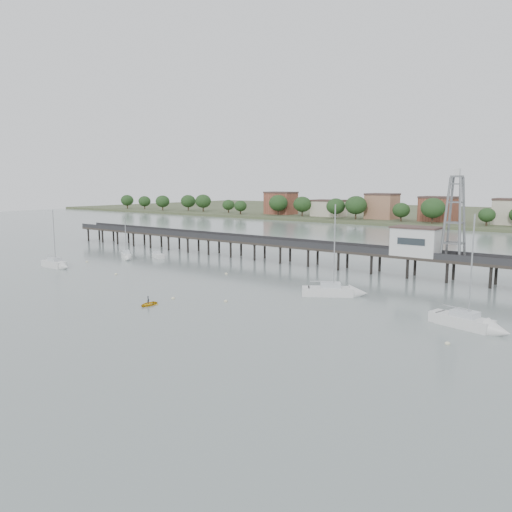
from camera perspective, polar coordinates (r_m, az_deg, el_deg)
The scene contains 13 objects.
ground_plane at distance 65.56m, azimuth -25.01°, elevation -7.51°, with size 500.00×500.00×0.00m, color gray.
pier at distance 105.82m, azimuth 4.93°, elevation 1.12°, with size 150.00×5.00×5.50m.
pier_building at distance 94.49m, azimuth 17.83°, elevation 1.64°, with size 8.40×5.40×5.30m.
lattice_tower at distance 92.13m, azimuth 21.76°, elevation 4.06°, with size 3.20×3.20×15.50m.
sailboat_a at distance 108.60m, azimuth -21.71°, elevation -0.93°, with size 7.45×2.32×12.33m.
sailboat_b at distance 115.73m, azimuth -14.57°, elevation -0.06°, with size 5.93×4.54×9.98m.
sailboat_c at distance 77.13m, azimuth 9.62°, elevation -4.05°, with size 8.94×7.06×14.73m.
sailboat_d at distance 64.13m, azimuth 23.84°, elevation -7.20°, with size 9.05×4.56×14.31m.
white_tender at distance 116.78m, azimuth -11.13°, elevation 0.04°, with size 4.42×3.15×1.59m.
yellow_dinghy at distance 71.99m, azimuth -12.20°, elevation -5.53°, with size 2.06×0.60×2.88m, color yellow.
dinghy_occupant at distance 71.99m, azimuth -12.20°, elevation -5.53°, with size 0.39×1.07×0.26m, color black.
mooring_buoys at distance 82.25m, azimuth -5.23°, elevation -3.59°, with size 80.06×20.68×0.39m.
far_shore at distance 274.34m, azimuth 25.74°, elevation 4.15°, with size 500.00×170.00×10.40m.
Camera 1 is at (56.55, -28.46, 17.02)m, focal length 35.00 mm.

